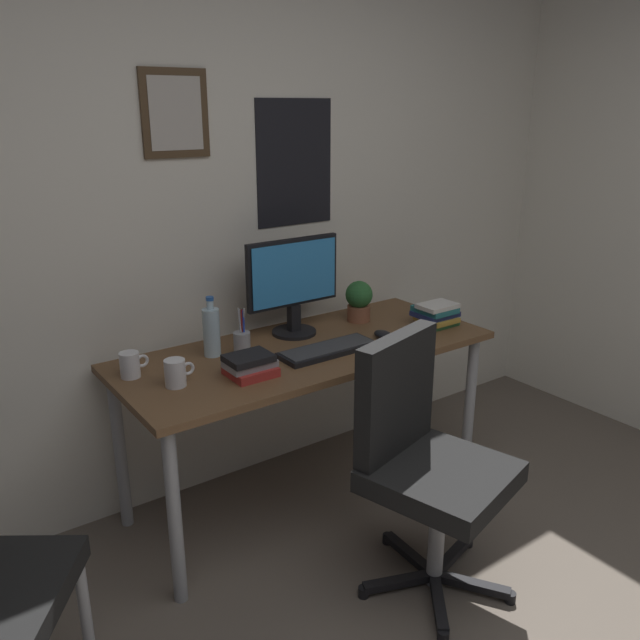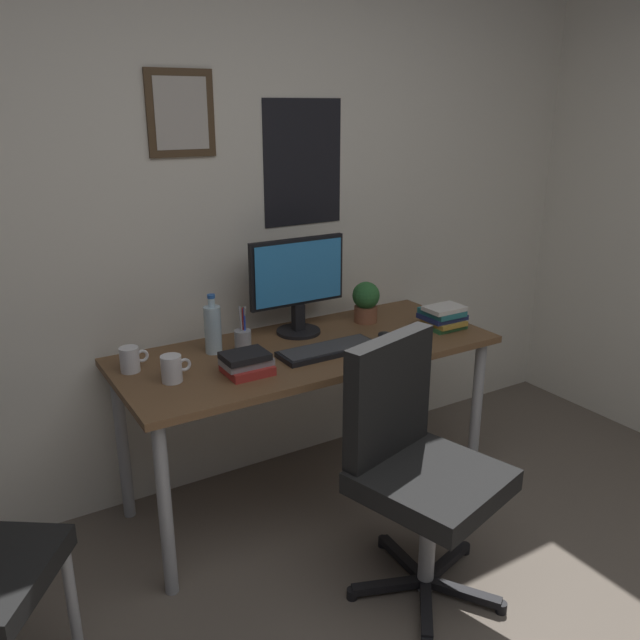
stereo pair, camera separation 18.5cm
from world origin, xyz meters
TOP-DOWN VIEW (x-y plane):
  - wall_back at (0.00, 2.15)m, footprint 4.40×0.10m
  - desk at (0.24, 1.73)m, footprint 1.62×0.68m
  - office_chair at (0.28, 1.05)m, footprint 0.58×0.59m
  - monitor at (0.30, 1.91)m, footprint 0.46×0.20m
  - keyboard at (0.28, 1.63)m, footprint 0.43×0.15m
  - computer_mouse at (0.58, 1.62)m, footprint 0.06×0.11m
  - water_bottle at (-0.12, 1.88)m, footprint 0.07×0.07m
  - coffee_mug_near at (-0.48, 1.86)m, footprint 0.11×0.07m
  - coffee_mug_far at (-0.37, 1.68)m, footprint 0.12×0.08m
  - potted_plant at (0.65, 1.89)m, footprint 0.13×0.13m
  - pen_cup at (-0.02, 1.82)m, footprint 0.07×0.07m
  - book_stack_left at (-0.10, 1.61)m, footprint 0.19×0.16m
  - book_stack_right at (0.90, 1.62)m, footprint 0.20×0.17m

SIDE VIEW (x-z plane):
  - office_chair at x=0.28m, z-range 0.05..1.00m
  - desk at x=0.24m, z-range 0.29..1.02m
  - keyboard at x=0.28m, z-range 0.73..0.76m
  - computer_mouse at x=0.58m, z-range 0.73..0.77m
  - book_stack_left at x=-0.10m, z-range 0.73..0.82m
  - coffee_mug_near at x=-0.48m, z-range 0.73..0.83m
  - coffee_mug_far at x=-0.37m, z-range 0.73..0.84m
  - pen_cup at x=-0.02m, z-range 0.69..0.89m
  - book_stack_right at x=0.90m, z-range 0.73..0.85m
  - potted_plant at x=0.65m, z-range 0.74..0.94m
  - water_bottle at x=-0.12m, z-range 0.71..0.97m
  - monitor at x=0.30m, z-range 0.76..1.19m
  - wall_back at x=0.00m, z-range 0.00..2.60m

